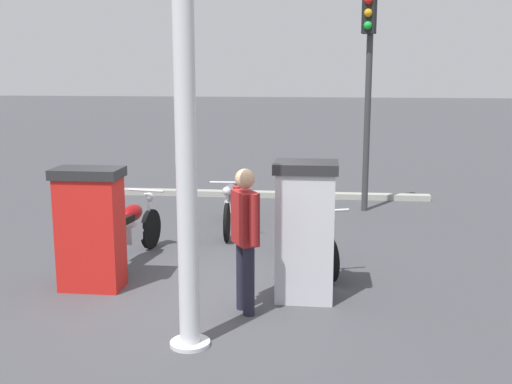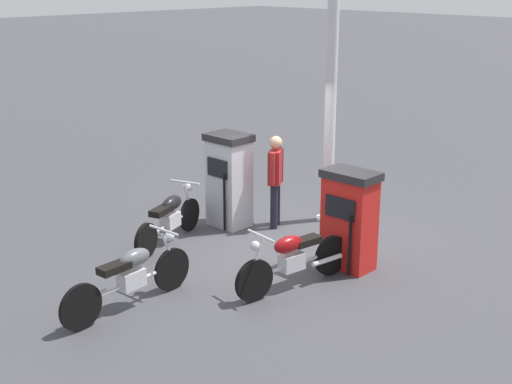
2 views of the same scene
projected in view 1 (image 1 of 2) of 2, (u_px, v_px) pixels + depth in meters
The scene contains 10 objects.
ground_plane at pixel (197, 293), 7.60m from camera, with size 120.00×120.00×0.00m, color #424247.
fuel_pump_near at pixel (305, 230), 7.25m from camera, with size 0.63×0.75×1.65m.
fuel_pump_far at pixel (91, 228), 7.62m from camera, with size 0.56×0.84×1.52m.
motorcycle_near_pump at pixel (315, 235), 8.56m from camera, with size 1.83×0.82×0.92m.
motorcycle_far_pump at pixel (130, 230), 8.78m from camera, with size 2.04×0.60×0.94m.
motorcycle_extra at pixel (232, 203), 10.54m from camera, with size 2.15×0.56×0.95m.
attendant_person at pixel (245, 231), 6.82m from camera, with size 0.54×0.37×1.63m.
roadside_traffic_light at pixel (368, 67), 11.51m from camera, with size 0.40×0.28×4.07m.
canopy_support_pole at pixel (186, 148), 5.76m from camera, with size 0.40×0.40×4.09m.
road_edge_kerb at pixel (260, 194), 13.39m from camera, with size 0.47×7.17×0.12m.
Camera 1 is at (-7.05, -1.72, 2.66)m, focal length 43.53 mm.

